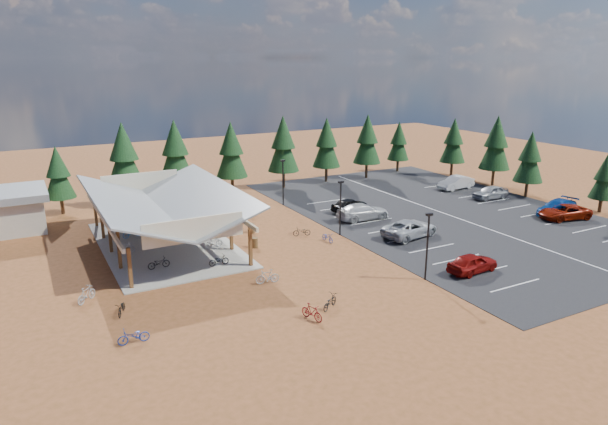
# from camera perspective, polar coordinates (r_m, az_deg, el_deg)

# --- Properties ---
(ground) EXTENTS (140.00, 140.00, 0.00)m
(ground) POSITION_cam_1_polar(r_m,az_deg,el_deg) (46.60, -0.14, -3.96)
(ground) COLOR brown
(ground) RESTS_ON ground
(asphalt_lot) EXTENTS (27.00, 44.00, 0.04)m
(asphalt_lot) POSITION_cam_1_polar(r_m,az_deg,el_deg) (59.30, 14.42, -0.06)
(asphalt_lot) COLOR black
(asphalt_lot) RESTS_ON ground
(concrete_pad) EXTENTS (10.60, 18.60, 0.10)m
(concrete_pad) POSITION_cam_1_polar(r_m,az_deg,el_deg) (49.48, -14.34, -3.22)
(concrete_pad) COLOR gray
(concrete_pad) RESTS_ON ground
(bike_pavilion) EXTENTS (11.65, 19.40, 4.97)m
(bike_pavilion) POSITION_cam_1_polar(r_m,az_deg,el_deg) (48.40, -14.64, 1.01)
(bike_pavilion) COLOR #4E2C16
(bike_pavilion) RESTS_ON concrete_pad
(lamp_post_0) EXTENTS (0.50, 0.25, 5.14)m
(lamp_post_0) POSITION_cam_1_polar(r_m,az_deg,el_deg) (40.55, 12.87, -3.02)
(lamp_post_0) COLOR black
(lamp_post_0) RESTS_ON ground
(lamp_post_1) EXTENTS (0.50, 0.25, 5.14)m
(lamp_post_1) POSITION_cam_1_polar(r_m,az_deg,el_deg) (49.76, 3.86, 0.89)
(lamp_post_1) COLOR black
(lamp_post_1) RESTS_ON ground
(lamp_post_2) EXTENTS (0.50, 0.25, 5.14)m
(lamp_post_2) POSITION_cam_1_polar(r_m,az_deg,el_deg) (59.96, -2.23, 3.53)
(lamp_post_2) COLOR black
(lamp_post_2) RESTS_ON ground
(trash_bin_0) EXTENTS (0.60, 0.60, 0.90)m
(trash_bin_0) POSITION_cam_1_polar(r_m,az_deg,el_deg) (47.24, -5.23, -3.18)
(trash_bin_0) COLOR #51391D
(trash_bin_0) RESTS_ON ground
(trash_bin_1) EXTENTS (0.60, 0.60, 0.90)m
(trash_bin_1) POSITION_cam_1_polar(r_m,az_deg,el_deg) (51.23, -5.58, -1.64)
(trash_bin_1) COLOR #51391D
(trash_bin_1) RESTS_ON ground
(pine_1) EXTENTS (3.10, 3.10, 7.23)m
(pine_1) POSITION_cam_1_polar(r_m,az_deg,el_deg) (61.73, -24.47, 3.81)
(pine_1) COLOR #382314
(pine_1) RESTS_ON ground
(pine_2) EXTENTS (4.01, 4.01, 9.34)m
(pine_2) POSITION_cam_1_polar(r_m,az_deg,el_deg) (62.12, -18.43, 5.72)
(pine_2) COLOR #382314
(pine_2) RESTS_ON ground
(pine_3) EXTENTS (3.95, 3.95, 9.20)m
(pine_3) POSITION_cam_1_polar(r_m,az_deg,el_deg) (64.40, -13.40, 6.36)
(pine_3) COLOR #382314
(pine_3) RESTS_ON ground
(pine_4) EXTENTS (3.75, 3.75, 8.74)m
(pine_4) POSITION_cam_1_polar(r_m,az_deg,el_deg) (65.24, -7.67, 6.53)
(pine_4) COLOR #382314
(pine_4) RESTS_ON ground
(pine_5) EXTENTS (3.92, 3.92, 9.13)m
(pine_5) POSITION_cam_1_polar(r_m,az_deg,el_deg) (67.73, -2.20, 7.20)
(pine_5) COLOR #382314
(pine_5) RESTS_ON ground
(pine_6) EXTENTS (3.65, 3.65, 8.51)m
(pine_6) POSITION_cam_1_polar(r_m,az_deg,el_deg) (71.28, 2.39, 7.33)
(pine_6) COLOR #382314
(pine_6) RESTS_ON ground
(pine_7) EXTENTS (3.73, 3.73, 8.70)m
(pine_7) POSITION_cam_1_polar(r_m,az_deg,el_deg) (74.08, 6.69, 7.66)
(pine_7) COLOR #382314
(pine_7) RESTS_ON ground
(pine_8) EXTENTS (3.10, 3.10, 7.22)m
(pine_8) POSITION_cam_1_polar(r_m,az_deg,el_deg) (79.20, 9.93, 7.40)
(pine_8) COLOR #382314
(pine_8) RESTS_ON ground
(pine_10) EXTENTS (2.70, 2.70, 6.28)m
(pine_10) POSITION_cam_1_polar(r_m,az_deg,el_deg) (65.18, 29.08, 3.28)
(pine_10) COLOR #382314
(pine_10) RESTS_ON ground
(pine_11) EXTENTS (3.35, 3.35, 7.81)m
(pine_11) POSITION_cam_1_polar(r_m,az_deg,el_deg) (68.50, 22.69, 5.39)
(pine_11) COLOR #382314
(pine_11) RESTS_ON ground
(pine_12) EXTENTS (3.86, 3.86, 9.00)m
(pine_12) POSITION_cam_1_polar(r_m,az_deg,el_deg) (73.33, 19.58, 6.91)
(pine_12) COLOR #382314
(pine_12) RESTS_ON ground
(pine_13) EXTENTS (3.44, 3.44, 8.02)m
(pine_13) POSITION_cam_1_polar(r_m,az_deg,el_deg) (77.94, 15.47, 7.29)
(pine_13) COLOR #382314
(pine_13) RESTS_ON ground
(bike_0) EXTENTS (1.74, 0.66, 0.90)m
(bike_0) POSITION_cam_1_polar(r_m,az_deg,el_deg) (43.74, -15.05, -5.14)
(bike_0) COLOR black
(bike_0) RESTS_ON concrete_pad
(bike_1) EXTENTS (1.64, 0.66, 0.96)m
(bike_1) POSITION_cam_1_polar(r_m,az_deg,el_deg) (47.85, -18.30, -3.53)
(bike_1) COLOR #92959A
(bike_1) RESTS_ON concrete_pad
(bike_2) EXTENTS (1.83, 0.89, 0.92)m
(bike_2) POSITION_cam_1_polar(r_m,az_deg,el_deg) (51.77, -17.65, -2.03)
(bike_2) COLOR #245196
(bike_2) RESTS_ON concrete_pad
(bike_3) EXTENTS (1.77, 0.87, 1.02)m
(bike_3) POSITION_cam_1_polar(r_m,az_deg,el_deg) (54.86, -18.43, -1.04)
(bike_3) COLOR maroon
(bike_3) RESTS_ON concrete_pad
(bike_4) EXTENTS (1.63, 0.57, 0.85)m
(bike_4) POSITION_cam_1_polar(r_m,az_deg,el_deg) (43.37, -8.96, -4.98)
(bike_4) COLOR black
(bike_4) RESTS_ON concrete_pad
(bike_5) EXTENTS (1.69, 0.65, 0.99)m
(bike_5) POSITION_cam_1_polar(r_m,az_deg,el_deg) (47.36, -9.48, -3.09)
(bike_5) COLOR #9C9FA4
(bike_5) RESTS_ON concrete_pad
(bike_6) EXTENTS (1.97, 0.92, 1.00)m
(bike_6) POSITION_cam_1_polar(r_m,az_deg,el_deg) (50.63, -10.79, -1.90)
(bike_6) COLOR #0F1898
(bike_6) RESTS_ON concrete_pad
(bike_7) EXTENTS (1.63, 0.51, 0.97)m
(bike_7) POSITION_cam_1_polar(r_m,az_deg,el_deg) (54.78, -12.85, -0.66)
(bike_7) COLOR maroon
(bike_7) RESTS_ON concrete_pad
(bike_8) EXTENTS (1.13, 1.72, 0.85)m
(bike_8) POSITION_cam_1_polar(r_m,az_deg,el_deg) (37.18, -18.65, -9.51)
(bike_8) COLOR black
(bike_8) RESTS_ON ground
(bike_9) EXTENTS (1.65, 1.68, 1.11)m
(bike_9) POSITION_cam_1_polar(r_m,az_deg,el_deg) (39.69, -21.93, -7.99)
(bike_9) COLOR gray
(bike_9) RESTS_ON ground
(bike_10) EXTENTS (1.84, 0.71, 0.95)m
(bike_10) POSITION_cam_1_polar(r_m,az_deg,el_deg) (33.42, -17.50, -12.30)
(bike_10) COLOR navy
(bike_10) RESTS_ON ground
(bike_11) EXTENTS (1.00, 1.83, 1.06)m
(bike_11) POSITION_cam_1_polar(r_m,az_deg,el_deg) (34.54, 0.83, -10.43)
(bike_11) COLOR maroon
(bike_11) RESTS_ON ground
(bike_12) EXTENTS (1.84, 1.52, 0.95)m
(bike_12) POSITION_cam_1_polar(r_m,az_deg,el_deg) (36.05, 2.72, -9.37)
(bike_12) COLOR black
(bike_12) RESTS_ON ground
(bike_13) EXTENTS (1.84, 0.77, 1.07)m
(bike_13) POSITION_cam_1_polar(r_m,az_deg,el_deg) (39.83, -3.86, -6.75)
(bike_13) COLOR #9DA0A6
(bike_13) RESTS_ON ground
(bike_14) EXTENTS (0.67, 1.63, 0.84)m
(bike_14) POSITION_cam_1_polar(r_m,az_deg,el_deg) (48.57, 2.51, -2.62)
(bike_14) COLOR navy
(bike_14) RESTS_ON ground
(bike_15) EXTENTS (1.78, 1.47, 1.09)m
(bike_15) POSITION_cam_1_polar(r_m,az_deg,el_deg) (50.51, -9.48, -1.94)
(bike_15) COLOR maroon
(bike_15) RESTS_ON ground
(bike_16) EXTENTS (1.74, 1.02, 0.86)m
(bike_16) POSITION_cam_1_polar(r_m,az_deg,el_deg) (50.10, -0.23, -2.00)
(bike_16) COLOR black
(bike_16) RESTS_ON ground
(car_0) EXTENTS (4.47, 2.11, 1.48)m
(car_0) POSITION_cam_1_polar(r_m,az_deg,el_deg) (43.55, 17.31, -5.09)
(car_0) COLOR maroon
(car_0) RESTS_ON asphalt_lot
(car_2) EXTENTS (6.11, 3.63, 1.59)m
(car_2) POSITION_cam_1_polar(r_m,az_deg,el_deg) (50.58, 11.09, -1.65)
(car_2) COLOR #A3A6AA
(car_2) RESTS_ON asphalt_lot
(car_3) EXTENTS (5.68, 2.53, 1.62)m
(car_3) POSITION_cam_1_polar(r_m,az_deg,el_deg) (55.29, 6.22, 0.09)
(car_3) COLOR #BEBEBE
(car_3) RESTS_ON asphalt_lot
(car_4) EXTENTS (4.50, 2.46, 1.45)m
(car_4) POSITION_cam_1_polar(r_m,az_deg,el_deg) (58.04, 4.81, 0.81)
(car_4) COLOR black
(car_4) RESTS_ON asphalt_lot
(car_6) EXTENTS (5.70, 3.49, 1.48)m
(car_6) POSITION_cam_1_polar(r_m,az_deg,el_deg) (61.14, 25.74, 0.04)
(car_6) COLOR maroon
(car_6) RESTS_ON asphalt_lot
(car_7) EXTENTS (5.67, 3.06, 1.56)m
(car_7) POSITION_cam_1_polar(r_m,az_deg,el_deg) (62.51, 25.11, 0.48)
(car_7) COLOR navy
(car_7) RESTS_ON asphalt_lot
(car_8) EXTENTS (4.54, 1.95, 1.53)m
(car_8) POSITION_cam_1_polar(r_m,az_deg,el_deg) (66.73, 19.02, 2.02)
(car_8) COLOR gray
(car_8) RESTS_ON asphalt_lot
(car_9) EXTENTS (5.07, 2.09, 1.63)m
(car_9) POSITION_cam_1_polar(r_m,az_deg,el_deg) (70.43, 15.70, 3.05)
(car_9) COLOR silver
(car_9) RESTS_ON asphalt_lot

